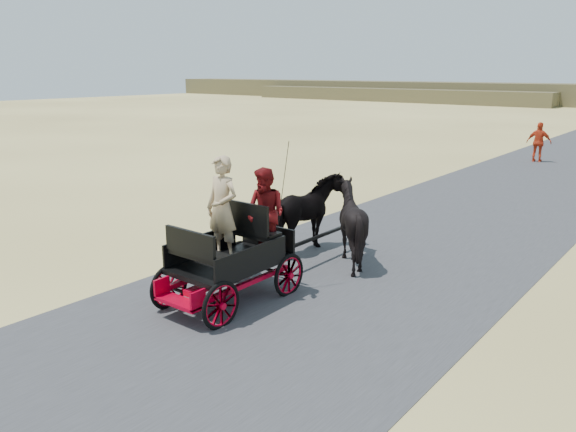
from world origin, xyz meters
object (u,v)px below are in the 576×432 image
Objects in this scene: carriage at (231,281)px; horse_left at (308,215)px; pedestrian at (539,142)px; horse_right at (351,223)px.

horse_left is (-0.55, 3.00, 0.49)m from carriage.
horse_left is at bearing 100.39° from carriage.
horse_right is at bearing 86.72° from pedestrian.
carriage is 1.20× the size of horse_left.
horse_right is 0.98× the size of pedestrian.
pedestrian is at bearing -91.23° from horse_left.
horse_right is 16.37m from pedestrian.
pedestrian is at bearing 90.59° from carriage.
carriage is at bearing 84.69° from pedestrian.
horse_right is at bearing -180.00° from horse_left.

